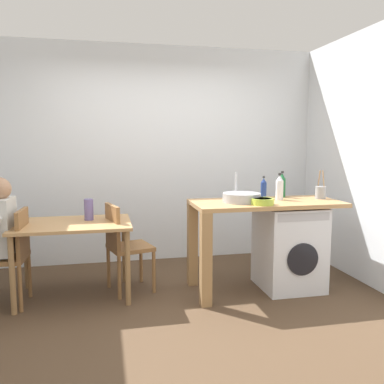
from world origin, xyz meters
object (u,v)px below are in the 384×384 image
(washing_machine, at_px, (289,247))
(bottle_tall_green, at_px, (264,188))
(utensil_crock, at_px, (321,192))
(bottle_squat_brown, at_px, (279,188))
(vase, at_px, (89,209))
(bottle_clear_small, at_px, (282,185))
(mixing_bowl, at_px, (262,201))
(dining_table, at_px, (73,232))
(chair_opposite, at_px, (123,243))
(chair_person_seat, at_px, (11,252))

(washing_machine, distance_m, bottle_tall_green, 0.66)
(utensil_crock, bearing_deg, washing_machine, -171.90)
(bottle_squat_brown, xyz_separation_m, vase, (-1.92, 0.25, -0.20))
(bottle_clear_small, xyz_separation_m, utensil_crock, (0.35, -0.19, -0.06))
(vase, bearing_deg, bottle_squat_brown, -7.37)
(washing_machine, height_order, mixing_bowl, mixing_bowl)
(dining_table, bearing_deg, washing_machine, -5.68)
(washing_machine, bearing_deg, chair_opposite, 171.74)
(bottle_squat_brown, distance_m, vase, 1.95)
(dining_table, height_order, washing_machine, washing_machine)
(chair_opposite, height_order, bottle_tall_green, bottle_tall_green)
(washing_machine, relative_size, bottle_tall_green, 3.65)
(chair_person_seat, bearing_deg, dining_table, -76.55)
(washing_machine, height_order, utensil_crock, utensil_crock)
(utensil_crock, bearing_deg, dining_table, 176.32)
(chair_person_seat, height_order, mixing_bowl, mixing_bowl)
(dining_table, xyz_separation_m, vase, (0.15, 0.10, 0.20))
(chair_opposite, relative_size, washing_machine, 1.05)
(dining_table, height_order, chair_person_seat, chair_person_seat)
(dining_table, distance_m, vase, 0.27)
(washing_machine, distance_m, bottle_squat_brown, 0.63)
(chair_opposite, distance_m, bottle_squat_brown, 1.69)
(chair_opposite, distance_m, bottle_tall_green, 1.56)
(mixing_bowl, distance_m, utensil_crock, 0.79)
(chair_opposite, xyz_separation_m, bottle_squat_brown, (1.59, -0.18, 0.54))
(chair_person_seat, bearing_deg, bottle_tall_green, -85.20)
(utensil_crock, bearing_deg, bottle_squat_brown, 178.22)
(bottle_clear_small, height_order, mixing_bowl, bottle_clear_small)
(dining_table, relative_size, bottle_tall_green, 4.67)
(bottle_clear_small, distance_m, mixing_bowl, 0.61)
(bottle_tall_green, relative_size, bottle_squat_brown, 0.85)
(chair_opposite, bearing_deg, bottle_clear_small, 74.18)
(chair_opposite, bearing_deg, washing_machine, 65.84)
(dining_table, relative_size, vase, 5.16)
(washing_machine, xyz_separation_m, mixing_bowl, (-0.39, -0.20, 0.52))
(dining_table, distance_m, bottle_clear_small, 2.22)
(bottle_squat_brown, xyz_separation_m, mixing_bowl, (-0.29, -0.26, -0.09))
(bottle_tall_green, bearing_deg, washing_machine, -43.92)
(chair_opposite, bearing_deg, dining_table, -102.35)
(chair_person_seat, bearing_deg, washing_machine, -89.65)
(bottle_tall_green, height_order, vase, bottle_tall_green)
(chair_person_seat, height_order, vase, vase)
(chair_opposite, relative_size, bottle_tall_green, 3.82)
(washing_machine, distance_m, utensil_crock, 0.67)
(dining_table, distance_m, utensil_crock, 2.56)
(chair_person_seat, xyz_separation_m, bottle_clear_small, (2.73, 0.14, 0.54))
(bottle_clear_small, bearing_deg, bottle_tall_green, -169.20)
(bottle_tall_green, bearing_deg, vase, 176.45)
(bottle_tall_green, height_order, utensil_crock, utensil_crock)
(bottle_clear_small, distance_m, vase, 2.04)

